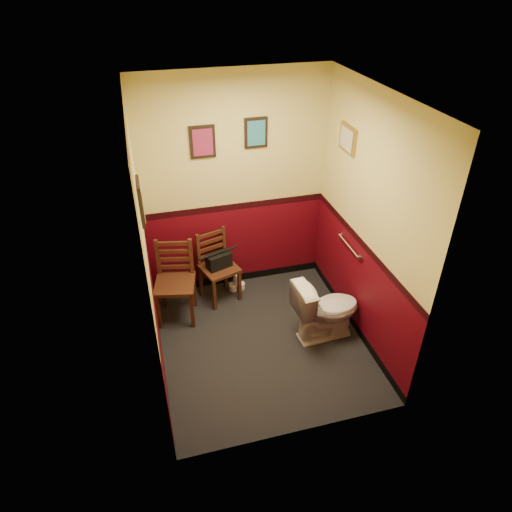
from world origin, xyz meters
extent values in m
cube|color=black|center=(0.00, 0.00, 0.00)|extent=(2.20, 2.40, 0.00)
cube|color=silver|center=(0.00, 0.00, 2.70)|extent=(2.20, 2.40, 0.00)
cube|color=#4F0510|center=(0.00, 1.20, 1.35)|extent=(2.20, 0.00, 2.70)
cube|color=#4F0510|center=(0.00, -1.20, 1.35)|extent=(2.20, 0.00, 2.70)
cube|color=#4F0510|center=(-1.10, 0.00, 1.35)|extent=(0.00, 2.40, 2.70)
cube|color=#4F0510|center=(1.10, 0.00, 1.35)|extent=(0.00, 2.40, 2.70)
cylinder|color=silver|center=(1.07, 0.25, 0.95)|extent=(0.03, 0.50, 0.03)
cylinder|color=silver|center=(1.09, 0.00, 0.95)|extent=(0.02, 0.06, 0.06)
cylinder|color=silver|center=(1.09, 0.50, 0.95)|extent=(0.02, 0.06, 0.06)
cube|color=black|center=(-0.35, 1.18, 1.95)|extent=(0.28, 0.03, 0.36)
cube|color=maroon|center=(-0.35, 1.17, 1.95)|extent=(0.22, 0.01, 0.30)
cube|color=black|center=(0.25, 1.18, 2.00)|extent=(0.26, 0.03, 0.34)
cube|color=teal|center=(0.25, 1.17, 2.00)|extent=(0.20, 0.01, 0.28)
cube|color=black|center=(-1.08, 0.10, 1.85)|extent=(0.03, 0.30, 0.38)
cube|color=#BCB394|center=(-1.07, 0.10, 1.85)|extent=(0.01, 0.24, 0.31)
cube|color=olive|center=(1.08, 0.60, 2.05)|extent=(0.03, 0.34, 0.28)
cube|color=#BCB394|center=(1.07, 0.60, 2.05)|extent=(0.01, 0.28, 0.22)
imported|color=white|center=(0.72, -0.07, 0.37)|extent=(0.78, 0.47, 0.74)
cylinder|color=silver|center=(0.91, -0.07, 0.06)|extent=(0.13, 0.13, 0.13)
cylinder|color=silver|center=(0.91, -0.07, 0.27)|extent=(0.02, 0.02, 0.36)
cube|color=#3F2013|center=(-0.85, 0.68, 0.48)|extent=(0.53, 0.53, 0.04)
cube|color=#3F2013|center=(-1.08, 0.54, 0.24)|extent=(0.05, 0.05, 0.48)
cube|color=#3F2013|center=(-1.00, 0.91, 0.24)|extent=(0.05, 0.05, 0.48)
cube|color=#3F2013|center=(-0.70, 0.46, 0.24)|extent=(0.05, 0.05, 0.48)
cube|color=#3F2013|center=(-0.62, 0.83, 0.24)|extent=(0.05, 0.05, 0.48)
cube|color=#3F2013|center=(-1.00, 0.92, 0.72)|extent=(0.05, 0.05, 0.48)
cube|color=#3F2013|center=(-0.62, 0.84, 0.72)|extent=(0.05, 0.05, 0.48)
cube|color=#3F2013|center=(-0.81, 0.88, 0.59)|extent=(0.36, 0.10, 0.05)
cube|color=#3F2013|center=(-0.81, 0.88, 0.69)|extent=(0.36, 0.10, 0.05)
cube|color=#3F2013|center=(-0.81, 0.88, 0.80)|extent=(0.36, 0.10, 0.05)
cube|color=#3F2013|center=(-0.81, 0.88, 0.91)|extent=(0.36, 0.10, 0.05)
cube|color=#3F2013|center=(-0.29, 0.92, 0.44)|extent=(0.52, 0.52, 0.04)
cube|color=#3F2013|center=(-0.40, 0.70, 0.22)|extent=(0.05, 0.05, 0.44)
cube|color=#3F2013|center=(-0.51, 1.03, 0.22)|extent=(0.05, 0.05, 0.44)
cube|color=#3F2013|center=(-0.06, 0.80, 0.22)|extent=(0.05, 0.05, 0.44)
cube|color=#3F2013|center=(-0.17, 1.14, 0.22)|extent=(0.05, 0.05, 0.44)
cube|color=#3F2013|center=(-0.51, 1.04, 0.67)|extent=(0.05, 0.04, 0.44)
cube|color=#3F2013|center=(-0.17, 1.15, 0.67)|extent=(0.05, 0.04, 0.44)
cube|color=#3F2013|center=(-0.34, 1.09, 0.54)|extent=(0.33, 0.13, 0.04)
cube|color=#3F2013|center=(-0.34, 1.09, 0.64)|extent=(0.33, 0.13, 0.04)
cube|color=#3F2013|center=(-0.34, 1.09, 0.74)|extent=(0.33, 0.13, 0.04)
cube|color=#3F2013|center=(-0.34, 1.09, 0.84)|extent=(0.33, 0.13, 0.04)
cube|color=black|center=(-0.29, 0.92, 0.56)|extent=(0.33, 0.24, 0.19)
cylinder|color=black|center=(-0.29, 0.92, 0.67)|extent=(0.25, 0.11, 0.03)
cylinder|color=silver|center=(-0.10, 1.01, 0.04)|extent=(0.10, 0.10, 0.09)
cylinder|color=silver|center=(0.00, 1.01, 0.04)|extent=(0.10, 0.10, 0.09)
cylinder|color=silver|center=(-0.05, 1.00, 0.13)|extent=(0.10, 0.10, 0.09)
cylinder|color=silver|center=(-0.05, 0.99, 0.22)|extent=(0.10, 0.10, 0.09)
camera|label=1|loc=(-1.04, -3.61, 3.64)|focal=32.00mm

